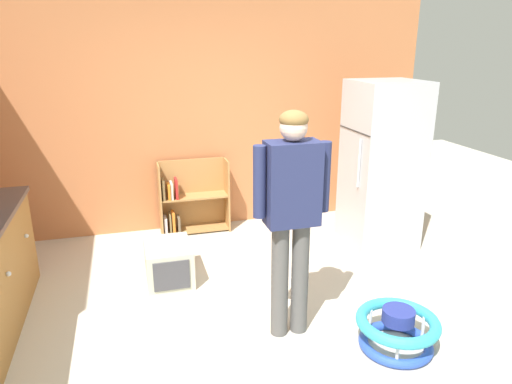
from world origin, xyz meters
name	(u,v)px	position (x,y,z in m)	size (l,w,h in m)	color
ground_plane	(271,326)	(0.00, 0.00, 0.00)	(12.00, 12.00, 0.00)	beige
back_wall	(212,114)	(0.00, 2.33, 1.35)	(5.20, 0.06, 2.70)	#C17243
refrigerator	(382,165)	(1.63, 1.25, 0.89)	(0.73, 0.68, 1.78)	#B7BABF
bookshelf	(189,201)	(-0.34, 2.15, 0.37)	(0.80, 0.28, 0.85)	#AC7A43
standing_person	(292,206)	(0.11, -0.10, 1.03)	(0.57, 0.22, 1.72)	#51504F
baby_walker	(397,329)	(0.80, -0.51, 0.16)	(0.60, 0.60, 0.32)	blue
pet_carrier	(169,262)	(-0.70, 0.98, 0.18)	(0.42, 0.55, 0.36)	beige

